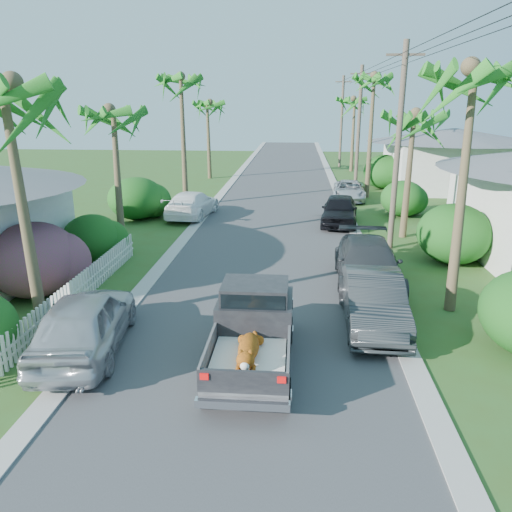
# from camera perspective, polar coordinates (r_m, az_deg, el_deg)

# --- Properties ---
(ground) EXTENTS (120.00, 120.00, 0.00)m
(ground) POSITION_cam_1_polar(r_m,az_deg,el_deg) (11.80, -2.01, -16.39)
(ground) COLOR #36521F
(ground) RESTS_ON ground
(road) EXTENTS (8.00, 100.00, 0.02)m
(road) POSITION_cam_1_polar(r_m,az_deg,el_deg) (35.38, 2.66, 6.61)
(road) COLOR #38383A
(road) RESTS_ON ground
(curb_left) EXTENTS (0.60, 100.00, 0.06)m
(curb_left) POSITION_cam_1_polar(r_m,az_deg,el_deg) (35.78, -4.29, 6.73)
(curb_left) COLOR #A5A39E
(curb_left) RESTS_ON ground
(curb_right) EXTENTS (0.60, 100.00, 0.06)m
(curb_right) POSITION_cam_1_polar(r_m,az_deg,el_deg) (35.49, 9.66, 6.45)
(curb_right) COLOR #A5A39E
(curb_right) RESTS_ON ground
(pickup_truck) EXTENTS (1.98, 5.12, 2.06)m
(pickup_truck) POSITION_cam_1_polar(r_m,az_deg,el_deg) (13.03, -0.22, -7.82)
(pickup_truck) COLOR black
(pickup_truck) RESTS_ON ground
(parked_car_rn) EXTENTS (1.80, 4.85, 1.58)m
(parked_car_rn) POSITION_cam_1_polar(r_m,az_deg,el_deg) (15.47, 13.31, -5.02)
(parked_car_rn) COLOR #2B2F30
(parked_car_rn) RESTS_ON ground
(parked_car_rm) EXTENTS (2.48, 5.71, 1.64)m
(parked_car_rm) POSITION_cam_1_polar(r_m,az_deg,el_deg) (18.77, 12.65, -0.91)
(parked_car_rm) COLOR #323538
(parked_car_rm) RESTS_ON ground
(parked_car_rf) EXTENTS (2.40, 4.87, 1.60)m
(parked_car_rf) POSITION_cam_1_polar(r_m,az_deg,el_deg) (27.98, 9.53, 5.18)
(parked_car_rf) COLOR black
(parked_car_rf) RESTS_ON ground
(parked_car_rd) EXTENTS (2.55, 4.85, 1.30)m
(parked_car_rd) POSITION_cam_1_polar(r_m,az_deg,el_deg) (35.24, 10.60, 7.35)
(parked_car_rd) COLOR silver
(parked_car_rd) RESTS_ON ground
(parked_car_ln) EXTENTS (2.64, 5.23, 1.71)m
(parked_car_ln) POSITION_cam_1_polar(r_m,az_deg,el_deg) (14.27, -18.97, -7.21)
(parked_car_ln) COLOR #B1B2B8
(parked_car_ln) RESTS_ON ground
(parked_car_lf) EXTENTS (2.69, 5.40, 1.51)m
(parked_car_lf) POSITION_cam_1_polar(r_m,az_deg,el_deg) (29.65, -7.33, 5.87)
(parked_car_lf) COLOR white
(parked_car_lf) RESTS_ON ground
(palm_l_a) EXTENTS (4.40, 4.40, 8.20)m
(palm_l_a) POSITION_cam_1_polar(r_m,az_deg,el_deg) (14.74, -26.70, 17.07)
(palm_l_a) COLOR brown
(palm_l_a) RESTS_ON ground
(palm_l_b) EXTENTS (4.40, 4.40, 7.40)m
(palm_l_b) POSITION_cam_1_polar(r_m,az_deg,el_deg) (23.18, -16.13, 15.65)
(palm_l_b) COLOR brown
(palm_l_b) RESTS_ON ground
(palm_l_c) EXTENTS (4.40, 4.40, 9.20)m
(palm_l_c) POSITION_cam_1_polar(r_m,az_deg,el_deg) (32.58, -8.60, 19.50)
(palm_l_c) COLOR brown
(palm_l_c) RESTS_ON ground
(palm_l_d) EXTENTS (4.40, 4.40, 7.70)m
(palm_l_d) POSITION_cam_1_polar(r_m,az_deg,el_deg) (44.42, -5.57, 17.06)
(palm_l_d) COLOR brown
(palm_l_d) RESTS_ON ground
(palm_r_a) EXTENTS (4.40, 4.40, 8.70)m
(palm_r_a) POSITION_cam_1_polar(r_m,az_deg,el_deg) (16.58, 23.96, 18.94)
(palm_r_a) COLOR brown
(palm_r_a) RESTS_ON ground
(palm_r_b) EXTENTS (4.40, 4.40, 7.20)m
(palm_r_b) POSITION_cam_1_polar(r_m,az_deg,el_deg) (25.34, 17.60, 15.16)
(palm_r_b) COLOR brown
(palm_r_b) RESTS_ON ground
(palm_r_c) EXTENTS (4.40, 4.40, 9.40)m
(palm_r_c) POSITION_cam_1_polar(r_m,az_deg,el_deg) (36.13, 13.38, 19.31)
(palm_r_c) COLOR brown
(palm_r_c) RESTS_ON ground
(palm_r_d) EXTENTS (4.40, 4.40, 8.00)m
(palm_r_d) POSITION_cam_1_polar(r_m,az_deg,el_deg) (50.03, 11.25, 17.17)
(palm_r_d) COLOR brown
(palm_r_d) RESTS_ON ground
(shrub_l_b) EXTENTS (3.00, 3.30, 2.60)m
(shrub_l_b) POSITION_cam_1_polar(r_m,az_deg,el_deg) (18.88, -24.02, -0.38)
(shrub_l_b) COLOR #AC186A
(shrub_l_b) RESTS_ON ground
(shrub_l_c) EXTENTS (2.40, 2.64, 2.00)m
(shrub_l_c) POSITION_cam_1_polar(r_m,az_deg,el_deg) (22.24, -18.25, 1.96)
(shrub_l_c) COLOR #1C4F16
(shrub_l_c) RESTS_ON ground
(shrub_l_d) EXTENTS (3.20, 3.52, 2.40)m
(shrub_l_d) POSITION_cam_1_polar(r_m,az_deg,el_deg) (29.72, -13.54, 6.43)
(shrub_l_d) COLOR #1C4F16
(shrub_l_d) RESTS_ON ground
(shrub_r_b) EXTENTS (3.00, 3.30, 2.50)m
(shrub_r_b) POSITION_cam_1_polar(r_m,az_deg,el_deg) (22.41, 21.67, 2.38)
(shrub_r_b) COLOR #1C4F16
(shrub_r_b) RESTS_ON ground
(shrub_r_c) EXTENTS (2.60, 2.86, 2.10)m
(shrub_r_c) POSITION_cam_1_polar(r_m,az_deg,el_deg) (30.90, 16.45, 6.33)
(shrub_r_c) COLOR #1C4F16
(shrub_r_c) RESTS_ON ground
(shrub_r_d) EXTENTS (3.20, 3.52, 2.60)m
(shrub_r_d) POSITION_cam_1_polar(r_m,az_deg,el_deg) (40.67, 14.44, 9.32)
(shrub_r_d) COLOR #1C4F16
(shrub_r_d) RESTS_ON ground
(picket_fence) EXTENTS (0.10, 11.00, 1.00)m
(picket_fence) POSITION_cam_1_polar(r_m,az_deg,el_deg) (17.91, -19.38, -3.46)
(picket_fence) COLOR white
(picket_fence) RESTS_ON ground
(house_right_far) EXTENTS (9.00, 8.00, 4.60)m
(house_right_far) POSITION_cam_1_polar(r_m,az_deg,el_deg) (41.70, 21.41, 10.01)
(house_right_far) COLOR silver
(house_right_far) RESTS_ON ground
(utility_pole_b) EXTENTS (1.60, 0.26, 9.00)m
(utility_pole_b) POSITION_cam_1_polar(r_m,az_deg,el_deg) (23.25, 15.91, 11.84)
(utility_pole_b) COLOR brown
(utility_pole_b) RESTS_ON ground
(utility_pole_c) EXTENTS (1.60, 0.26, 9.00)m
(utility_pole_c) POSITION_cam_1_polar(r_m,az_deg,el_deg) (38.06, 11.65, 14.00)
(utility_pole_c) COLOR brown
(utility_pole_c) RESTS_ON ground
(utility_pole_d) EXTENTS (1.60, 0.26, 9.00)m
(utility_pole_d) POSITION_cam_1_polar(r_m,az_deg,el_deg) (52.97, 9.75, 14.92)
(utility_pole_d) COLOR brown
(utility_pole_d) RESTS_ON ground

